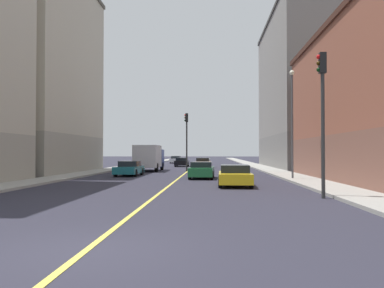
{
  "coord_description": "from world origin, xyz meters",
  "views": [
    {
      "loc": [
        2.53,
        -7.84,
        1.98
      ],
      "look_at": [
        0.21,
        38.81,
        3.02
      ],
      "focal_mm": 36.68,
      "sensor_mm": 36.0,
      "label": 1
    }
  ],
  "objects_px": {
    "car_black": "(182,162)",
    "car_green": "(202,170)",
    "building_right_midblock": "(24,74)",
    "traffic_light_left_near": "(322,104)",
    "building_left_mid": "(313,92)",
    "car_orange": "(203,163)",
    "car_silver": "(176,160)",
    "box_truck": "(149,157)",
    "car_teal": "(129,169)",
    "car_yellow": "(235,175)",
    "traffic_light_median_far": "(187,134)",
    "street_lamp_left_near": "(292,113)"
  },
  "relations": [
    {
      "from": "traffic_light_median_far",
      "to": "car_green",
      "type": "bearing_deg",
      "value": -80.47
    },
    {
      "from": "street_lamp_left_near",
      "to": "car_orange",
      "type": "distance_m",
      "value": 23.54
    },
    {
      "from": "car_black",
      "to": "car_orange",
      "type": "distance_m",
      "value": 6.04
    },
    {
      "from": "traffic_light_left_near",
      "to": "box_truck",
      "type": "bearing_deg",
      "value": 114.94
    },
    {
      "from": "building_right_midblock",
      "to": "traffic_light_left_near",
      "type": "height_order",
      "value": "building_right_midblock"
    },
    {
      "from": "traffic_light_left_near",
      "to": "traffic_light_median_far",
      "type": "height_order",
      "value": "traffic_light_left_near"
    },
    {
      "from": "traffic_light_median_far",
      "to": "box_truck",
      "type": "distance_m",
      "value": 4.84
    },
    {
      "from": "car_green",
      "to": "box_truck",
      "type": "bearing_deg",
      "value": 116.54
    },
    {
      "from": "car_black",
      "to": "traffic_light_median_far",
      "type": "bearing_deg",
      "value": -83.78
    },
    {
      "from": "building_right_midblock",
      "to": "street_lamp_left_near",
      "type": "bearing_deg",
      "value": -20.34
    },
    {
      "from": "traffic_light_left_near",
      "to": "street_lamp_left_near",
      "type": "bearing_deg",
      "value": 84.87
    },
    {
      "from": "building_left_mid",
      "to": "car_teal",
      "type": "relative_size",
      "value": 5.5
    },
    {
      "from": "building_right_midblock",
      "to": "car_yellow",
      "type": "bearing_deg",
      "value": -35.56
    },
    {
      "from": "traffic_light_left_near",
      "to": "car_yellow",
      "type": "height_order",
      "value": "traffic_light_left_near"
    },
    {
      "from": "car_teal",
      "to": "car_green",
      "type": "relative_size",
      "value": 1.02
    },
    {
      "from": "building_left_mid",
      "to": "car_silver",
      "type": "xyz_separation_m",
      "value": [
        -20.07,
        21.23,
        -9.27
      ]
    },
    {
      "from": "street_lamp_left_near",
      "to": "car_black",
      "type": "distance_m",
      "value": 29.37
    },
    {
      "from": "car_black",
      "to": "car_green",
      "type": "distance_m",
      "value": 25.99
    },
    {
      "from": "building_left_mid",
      "to": "car_orange",
      "type": "distance_m",
      "value": 17.26
    },
    {
      "from": "building_left_mid",
      "to": "traffic_light_left_near",
      "type": "relative_size",
      "value": 3.81
    },
    {
      "from": "car_teal",
      "to": "car_yellow",
      "type": "bearing_deg",
      "value": -49.66
    },
    {
      "from": "building_left_mid",
      "to": "car_teal",
      "type": "height_order",
      "value": "building_left_mid"
    },
    {
      "from": "traffic_light_left_near",
      "to": "car_green",
      "type": "height_order",
      "value": "traffic_light_left_near"
    },
    {
      "from": "traffic_light_left_near",
      "to": "car_orange",
      "type": "distance_m",
      "value": 34.11
    },
    {
      "from": "traffic_light_median_far",
      "to": "car_black",
      "type": "distance_m",
      "value": 15.02
    },
    {
      "from": "car_orange",
      "to": "box_truck",
      "type": "xyz_separation_m",
      "value": [
        -5.65,
        -8.62,
        0.85
      ]
    },
    {
      "from": "building_left_mid",
      "to": "car_yellow",
      "type": "xyz_separation_m",
      "value": [
        -12.0,
        -28.92,
        -9.32
      ]
    },
    {
      "from": "traffic_light_left_near",
      "to": "car_green",
      "type": "relative_size",
      "value": 1.47
    },
    {
      "from": "car_orange",
      "to": "traffic_light_left_near",
      "type": "bearing_deg",
      "value": -80.0
    },
    {
      "from": "building_right_midblock",
      "to": "car_orange",
      "type": "relative_size",
      "value": 4.35
    },
    {
      "from": "car_silver",
      "to": "car_orange",
      "type": "bearing_deg",
      "value": -76.21
    },
    {
      "from": "car_teal",
      "to": "street_lamp_left_near",
      "type": "bearing_deg",
      "value": -20.24
    },
    {
      "from": "car_green",
      "to": "building_right_midblock",
      "type": "bearing_deg",
      "value": 157.11
    },
    {
      "from": "traffic_light_median_far",
      "to": "box_truck",
      "type": "relative_size",
      "value": 0.86
    },
    {
      "from": "car_black",
      "to": "car_green",
      "type": "xyz_separation_m",
      "value": [
        3.47,
        -25.76,
        0.01
      ]
    },
    {
      "from": "car_teal",
      "to": "car_yellow",
      "type": "relative_size",
      "value": 1.01
    },
    {
      "from": "car_silver",
      "to": "box_truck",
      "type": "xyz_separation_m",
      "value": [
        -0.03,
        -31.48,
        0.83
      ]
    },
    {
      "from": "car_black",
      "to": "car_orange",
      "type": "xyz_separation_m",
      "value": [
        3.14,
        -5.17,
        0.02
      ]
    },
    {
      "from": "traffic_light_left_near",
      "to": "box_truck",
      "type": "relative_size",
      "value": 0.89
    },
    {
      "from": "box_truck",
      "to": "traffic_light_median_far",
      "type": "bearing_deg",
      "value": -10.75
    },
    {
      "from": "building_right_midblock",
      "to": "car_green",
      "type": "relative_size",
      "value": 4.53
    },
    {
      "from": "car_silver",
      "to": "box_truck",
      "type": "distance_m",
      "value": 31.49
    },
    {
      "from": "car_black",
      "to": "car_silver",
      "type": "distance_m",
      "value": 17.87
    },
    {
      "from": "car_silver",
      "to": "car_teal",
      "type": "xyz_separation_m",
      "value": [
        -0.35,
        -40.24,
        -0.06
      ]
    },
    {
      "from": "building_left_mid",
      "to": "box_truck",
      "type": "height_order",
      "value": "building_left_mid"
    },
    {
      "from": "traffic_light_median_far",
      "to": "car_teal",
      "type": "relative_size",
      "value": 1.4
    },
    {
      "from": "car_teal",
      "to": "car_yellow",
      "type": "xyz_separation_m",
      "value": [
        8.42,
        -9.92,
        0.01
      ]
    },
    {
      "from": "car_teal",
      "to": "car_yellow",
      "type": "distance_m",
      "value": 13.01
    },
    {
      "from": "building_right_midblock",
      "to": "box_truck",
      "type": "distance_m",
      "value": 15.01
    },
    {
      "from": "street_lamp_left_near",
      "to": "car_orange",
      "type": "relative_size",
      "value": 1.74
    }
  ]
}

